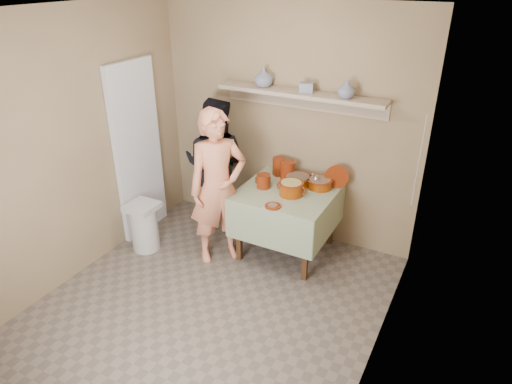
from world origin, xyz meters
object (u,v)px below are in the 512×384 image
Objects in this scene: person_cook at (218,188)px; person_helper at (215,164)px; serving_table at (288,200)px; cazuela_rice at (291,187)px; trash_bin at (144,226)px.

person_cook is 0.72m from person_helper.
serving_table is 0.23m from cazuela_rice.
cazuela_rice reaches higher than trash_bin.
cazuela_rice is 0.59× the size of trash_bin.
cazuela_rice is at bearing 157.02° from person_helper.
person_cook is 0.76m from serving_table.
cazuela_rice is (1.08, -0.25, 0.05)m from person_helper.
cazuela_rice is 1.70m from trash_bin.
person_helper reaches higher than trash_bin.
trash_bin is at bearing -158.20° from cazuela_rice.
serving_table is at bearing 129.99° from cazuela_rice.
serving_table is 2.95× the size of cazuela_rice.
person_cook reaches higher than cazuela_rice.
person_cook reaches higher than person_helper.
person_cook is at bearing -153.48° from cazuela_rice.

